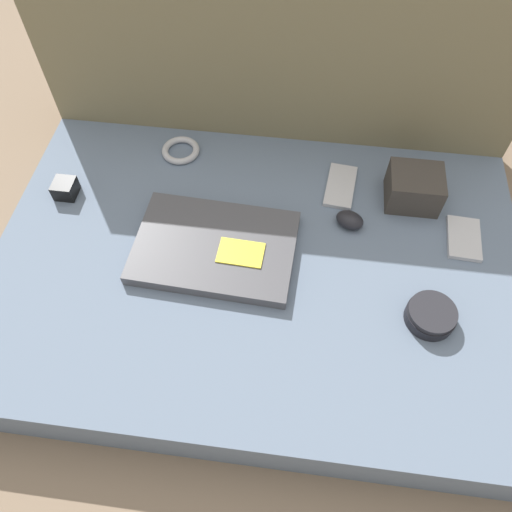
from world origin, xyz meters
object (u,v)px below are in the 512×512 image
Objects in this scene: computer_mouse at (350,220)px; phone_black at (464,238)px; phone_silver at (340,186)px; camera_pouch at (414,188)px; laptop at (215,247)px; charger_brick at (65,188)px; speaker_puck at (431,315)px.

computer_mouse is 0.24m from phone_black.
phone_silver is 0.16m from camera_pouch.
phone_black is at bearing 21.03° from computer_mouse.
laptop is 0.29m from computer_mouse.
phone_silver is (0.25, 0.20, -0.01)m from laptop.
computer_mouse is at bearing -179.09° from phone_black.
speaker_puck is at bearing -15.37° from charger_brick.
camera_pouch is at bearing 6.13° from charger_brick.
charger_brick is at bearing -177.85° from phone_black.
laptop is 0.43m from speaker_puck.
phone_black is at bearing -17.70° from phone_silver.
camera_pouch is (-0.02, 0.29, 0.02)m from speaker_puck.
computer_mouse reaches higher than phone_silver.
speaker_puck is 0.80m from charger_brick.
laptop is at bearing -134.43° from phone_silver.
laptop is 6.87× the size of charger_brick.
camera_pouch reaches higher than computer_mouse.
phone_black is at bearing 13.08° from laptop.
camera_pouch is at bearing 57.03° from computer_mouse.
computer_mouse is 0.65× the size of phone_black.
phone_silver is 1.18× the size of phone_black.
laptop reaches higher than phone_silver.
camera_pouch reaches higher than speaker_puck.
computer_mouse is at bearing -72.50° from phone_silver.
speaker_puck reaches higher than laptop.
computer_mouse is at bearing 126.69° from speaker_puck.
computer_mouse is 0.55× the size of phone_silver.
speaker_puck is at bearing -85.75° from camera_pouch.
laptop is at bearing -17.28° from charger_brick.
charger_brick is (-0.62, 0.01, 0.00)m from computer_mouse.
charger_brick is at bearing 165.38° from laptop.
laptop is 2.94× the size of camera_pouch.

